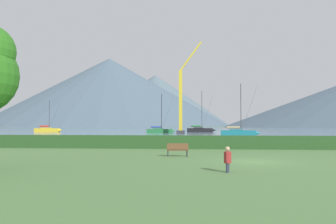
% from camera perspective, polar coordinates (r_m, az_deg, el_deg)
% --- Properties ---
extents(ground_plane, '(1000.00, 1000.00, 0.00)m').
position_cam_1_polar(ground_plane, '(22.14, 14.06, -8.03)').
color(ground_plane, '#517A42').
extents(harbor_water, '(320.00, 246.00, 0.00)m').
position_cam_1_polar(harbor_water, '(158.80, 6.38, -2.90)').
color(harbor_water, slate).
rests_on(harbor_water, ground_plane).
extents(hedge_line, '(80.00, 1.20, 1.26)m').
position_cam_1_polar(hedge_line, '(32.97, 11.08, -4.98)').
color(hedge_line, '#284C23').
rests_on(hedge_line, ground_plane).
extents(sailboat_slip_1, '(8.43, 2.83, 9.61)m').
position_cam_1_polar(sailboat_slip_1, '(109.15, -19.46, -2.81)').
color(sailboat_slip_1, gold).
rests_on(sailboat_slip_1, harbor_water).
extents(sailboat_slip_3, '(7.86, 2.62, 10.53)m').
position_cam_1_polar(sailboat_slip_3, '(91.52, -1.37, -3.11)').
color(sailboat_slip_3, '#236B38').
rests_on(sailboat_slip_3, harbor_water).
extents(sailboat_slip_5, '(8.13, 2.75, 10.63)m').
position_cam_1_polar(sailboat_slip_5, '(70.95, 11.71, -3.36)').
color(sailboat_slip_5, '#19707A').
rests_on(sailboat_slip_5, harbor_water).
extents(sailboat_slip_6, '(8.69, 2.59, 12.40)m').
position_cam_1_polar(sailboat_slip_6, '(102.06, 5.39, -2.95)').
color(sailboat_slip_6, black).
rests_on(sailboat_slip_6, harbor_water).
extents(park_bench_under_tree, '(1.59, 0.64, 0.95)m').
position_cam_1_polar(park_bench_under_tree, '(24.84, 1.60, -6.21)').
color(park_bench_under_tree, brown).
rests_on(park_bench_under_tree, ground_plane).
extents(person_seated_viewer, '(0.36, 0.55, 1.25)m').
position_cam_1_polar(person_seated_viewer, '(16.89, 9.92, -7.60)').
color(person_seated_viewer, '#2D3347').
rests_on(person_seated_viewer, ground_plane).
extents(dock_crane, '(6.34, 2.00, 23.01)m').
position_cam_1_polar(dock_crane, '(85.08, 2.26, 1.35)').
color(dock_crane, '#333338').
rests_on(dock_crane, ground_plane).
extents(distant_hill_central_peak, '(194.80, 194.80, 66.36)m').
position_cam_1_polar(distant_hill_central_peak, '(442.96, -2.17, 1.92)').
color(distant_hill_central_peak, slate).
rests_on(distant_hill_central_peak, ground_plane).
extents(distant_hill_east_ridge, '(293.96, 293.96, 83.69)m').
position_cam_1_polar(distant_hill_east_ridge, '(426.89, -9.80, 3.27)').
color(distant_hill_east_ridge, '#4C6070').
rests_on(distant_hill_east_ridge, ground_plane).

